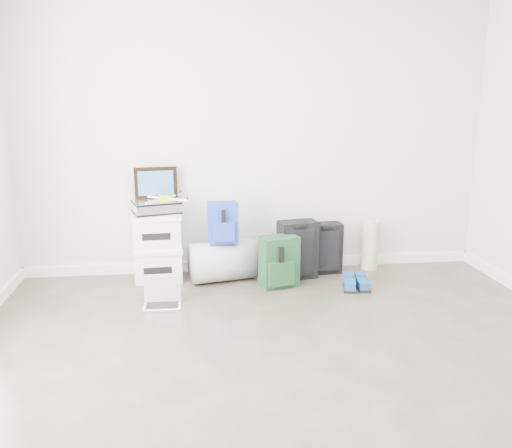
{
  "coord_description": "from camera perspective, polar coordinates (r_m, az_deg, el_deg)",
  "views": [
    {
      "loc": [
        -0.62,
        -2.68,
        1.74
      ],
      "look_at": [
        -0.06,
        1.9,
        0.61
      ],
      "focal_mm": 38.0,
      "sensor_mm": 36.0,
      "label": 1
    }
  ],
  "objects": [
    {
      "name": "ground",
      "position": [
        3.25,
        5.36,
        -18.67
      ],
      "size": [
        5.0,
        5.0,
        0.0
      ],
      "primitive_type": "plane",
      "color": "#362D27",
      "rests_on": "ground"
    },
    {
      "name": "room_envelope",
      "position": [
        2.76,
        6.09,
        13.29
      ],
      "size": [
        4.52,
        5.02,
        2.71
      ],
      "color": "silver",
      "rests_on": "ground"
    },
    {
      "name": "boxes_stack",
      "position": [
        5.19,
        -10.28,
        -2.3
      ],
      "size": [
        0.47,
        0.38,
        0.64
      ],
      "rotation": [
        0.0,
        0.0,
        0.04
      ],
      "color": "silver",
      "rests_on": "ground"
    },
    {
      "name": "briefcase",
      "position": [
        5.1,
        -10.46,
        1.8
      ],
      "size": [
        0.48,
        0.4,
        0.12
      ],
      "primitive_type": "cube",
      "rotation": [
        0.0,
        0.0,
        0.27
      ],
      "color": "#B2B2B7",
      "rests_on": "boxes_stack"
    },
    {
      "name": "painting",
      "position": [
        5.15,
        -10.5,
        4.28
      ],
      "size": [
        0.4,
        0.07,
        0.3
      ],
      "rotation": [
        0.0,
        0.0,
        0.1
      ],
      "color": "black",
      "rests_on": "briefcase"
    },
    {
      "name": "drone",
      "position": [
        5.05,
        -9.61,
        2.7
      ],
      "size": [
        0.45,
        0.45,
        0.05
      ],
      "rotation": [
        0.0,
        0.0,
        0.18
      ],
      "color": "yellow",
      "rests_on": "briefcase"
    },
    {
      "name": "duffel_bag",
      "position": [
        5.12,
        -3.47,
        -3.92
      ],
      "size": [
        0.67,
        0.49,
        0.38
      ],
      "primitive_type": "cylinder",
      "rotation": [
        0.0,
        1.57,
        0.21
      ],
      "color": "#94989D",
      "rests_on": "ground"
    },
    {
      "name": "blue_backpack",
      "position": [
        4.99,
        -3.51,
        0.06
      ],
      "size": [
        0.28,
        0.21,
        0.38
      ],
      "rotation": [
        0.0,
        0.0,
        0.03
      ],
      "color": "#173B97",
      "rests_on": "duffel_bag"
    },
    {
      "name": "large_suitcase",
      "position": [
        5.17,
        4.39,
        -2.71
      ],
      "size": [
        0.39,
        0.29,
        0.55
      ],
      "rotation": [
        0.0,
        0.0,
        0.19
      ],
      "color": "black",
      "rests_on": "ground"
    },
    {
      "name": "green_backpack",
      "position": [
        4.95,
        2.46,
        -4.07
      ],
      "size": [
        0.37,
        0.31,
        0.47
      ],
      "rotation": [
        0.0,
        0.0,
        0.25
      ],
      "color": "#143819",
      "rests_on": "ground"
    },
    {
      "name": "carry_on",
      "position": [
        5.35,
        7.28,
        -2.53
      ],
      "size": [
        0.33,
        0.23,
        0.5
      ],
      "rotation": [
        0.0,
        0.0,
        0.07
      ],
      "color": "black",
      "rests_on": "ground"
    },
    {
      "name": "shoes",
      "position": [
        5.02,
        10.5,
        -6.21
      ],
      "size": [
        0.27,
        0.29,
        0.09
      ],
      "rotation": [
        0.0,
        0.0,
        -0.2
      ],
      "color": "black",
      "rests_on": "ground"
    },
    {
      "name": "rolled_rug",
      "position": [
        5.55,
        11.89,
        -2.17
      ],
      "size": [
        0.16,
        0.16,
        0.49
      ],
      "primitive_type": "cylinder",
      "color": "tan",
      "rests_on": "ground"
    },
    {
      "name": "laptop",
      "position": [
        4.64,
        -9.83,
        -7.78
      ],
      "size": [
        0.31,
        0.23,
        0.22
      ],
      "rotation": [
        0.0,
        0.0,
        -0.02
      ],
      "color": "silver",
      "rests_on": "ground"
    }
  ]
}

